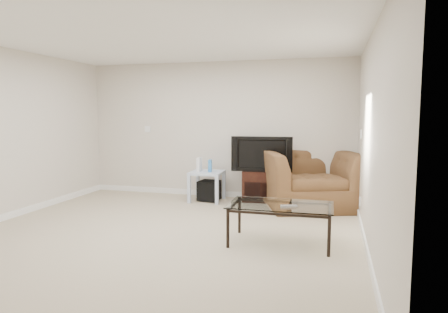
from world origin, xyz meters
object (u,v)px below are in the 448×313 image
(subwoofer, at_px, (209,190))
(coffee_table, at_px, (280,224))
(television, at_px, (262,153))
(tv_stand, at_px, (262,186))
(recliner, at_px, (310,170))
(side_table, at_px, (207,186))

(subwoofer, distance_m, coffee_table, 2.55)
(television, distance_m, subwoofer, 1.15)
(tv_stand, height_order, coffee_table, tv_stand)
(subwoofer, bearing_deg, tv_stand, 12.71)
(television, relative_size, recliner, 0.69)
(tv_stand, bearing_deg, side_table, -171.45)
(recliner, height_order, coffee_table, recliner)
(recliner, bearing_deg, side_table, 160.78)
(tv_stand, bearing_deg, recliner, -20.45)
(tv_stand, xyz_separation_m, coffee_table, (0.62, -2.24, -0.04))
(side_table, bearing_deg, television, 12.01)
(tv_stand, relative_size, subwoofer, 1.94)
(subwoofer, xyz_separation_m, coffee_table, (1.53, -2.04, 0.05))
(television, xyz_separation_m, subwoofer, (-0.92, -0.18, -0.67))
(side_table, height_order, recliner, recliner)
(television, height_order, subwoofer, television)
(subwoofer, bearing_deg, television, 11.04)
(recliner, distance_m, coffee_table, 2.06)
(side_table, bearing_deg, coffee_table, -52.11)
(side_table, bearing_deg, recliner, 0.00)
(recliner, relative_size, coffee_table, 1.17)
(television, xyz_separation_m, coffee_table, (0.61, -2.22, -0.62))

